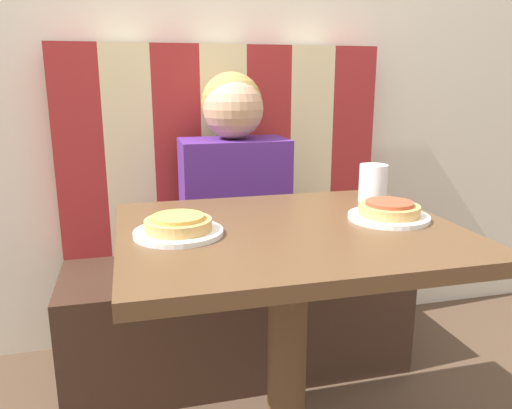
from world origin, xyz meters
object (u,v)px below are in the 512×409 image
Objects in this scene: person at (234,170)px; pizza_left at (178,224)px; plate_right at (389,218)px; pizza_right at (390,209)px; drinking_cup at (373,183)px; plate_left at (179,233)px.

person is 4.55× the size of pizza_left.
pizza_right reaches higher than plate_right.
pizza_left is 0.53m from pizza_right.
drinking_cup reaches higher than plate_right.
drinking_cup is (0.05, 0.19, 0.05)m from plate_right.
drinking_cup reaches higher than pizza_right.
plate_right is 0.02m from pizza_right.
pizza_left is 1.41× the size of drinking_cup.
plate_left is at bearing -112.03° from person.
person reaches higher than plate_right.
plate_left is 1.34× the size of pizza_left.
pizza_left is at bearing -112.03° from person.
plate_left is 0.53m from pizza_right.
person is at bearing 112.03° from pizza_right.
plate_right is (0.26, -0.65, -0.02)m from person.
pizza_right is 0.20m from drinking_cup.
pizza_left is (-0.53, -0.00, 0.02)m from plate_right.
drinking_cup is at bearing 75.71° from plate_right.
pizza_left is at bearing -180.00° from plate_right.
plate_right is at bearing -67.97° from person.
plate_left is 0.02m from pizza_left.
person is 0.71m from pizza_right.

